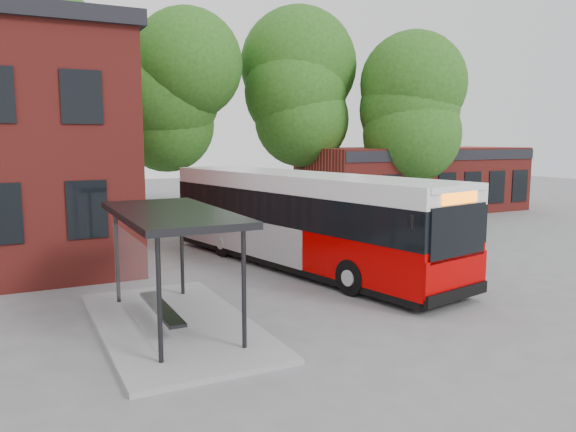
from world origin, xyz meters
name	(u,v)px	position (x,y,z in m)	size (l,w,h in m)	color
ground	(315,294)	(0.00, 0.00, 0.00)	(100.00, 100.00, 0.00)	slate
shop_row	(414,179)	(15.00, 14.00, 2.00)	(14.00, 6.20, 4.00)	maroon
bus_shelter	(173,269)	(-4.50, -1.00, 1.45)	(3.60, 7.00, 2.90)	black
bike_rail	(375,222)	(9.28, 10.00, 0.19)	(5.20, 0.10, 0.38)	black
tree_0	(48,119)	(-6.00, 16.00, 5.50)	(7.92, 7.92, 11.00)	#214F15
tree_1	(182,127)	(1.00, 17.00, 5.20)	(7.92, 7.92, 10.40)	#214F15
tree_2	(301,123)	(8.00, 16.00, 5.50)	(7.92, 7.92, 11.00)	#214F15
tree_3	(410,137)	(13.00, 12.00, 4.64)	(7.04, 7.04, 9.28)	#214F15
city_bus	(301,221)	(1.31, 3.34, 1.67)	(2.81, 13.18, 3.35)	#B60000
bicycle_0	(329,219)	(6.90, 10.74, 0.42)	(0.56, 1.61, 0.85)	black
bicycle_1	(348,217)	(8.03, 10.67, 0.44)	(0.41, 1.47, 0.88)	black
bicycle_2	(346,219)	(7.70, 10.35, 0.40)	(0.53, 1.51, 0.80)	#212228
bicycle_3	(368,214)	(9.30, 10.73, 0.55)	(0.52, 1.84, 1.10)	black
bicycle_4	(385,216)	(9.99, 10.17, 0.44)	(0.59, 1.69, 0.89)	black
bicycle_5	(394,217)	(9.95, 9.27, 0.49)	(0.46, 1.63, 0.98)	#0A3514
bicycle_6	(410,215)	(11.51, 9.97, 0.45)	(0.60, 1.71, 0.90)	#27272D
bicycle_7	(412,213)	(12.07, 10.48, 0.45)	(0.42, 1.49, 0.89)	#383330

